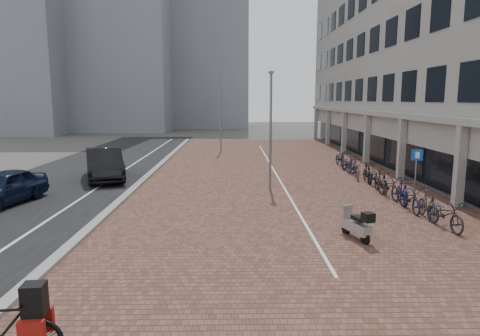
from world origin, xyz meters
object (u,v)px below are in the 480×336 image
object	(u,v)px
car_dark	(104,164)
parking_sign	(416,167)
scooter_front	(356,224)
hero_bike	(1,330)
car_navy	(2,188)

from	to	relation	value
car_dark	parking_sign	xyz separation A→B (m)	(14.79, -5.19, 0.62)
parking_sign	scooter_front	bearing A→B (deg)	-111.65
car_dark	scooter_front	distance (m)	14.91
car_dark	hero_bike	size ratio (longest dim) A/B	2.59
car_navy	hero_bike	size ratio (longest dim) A/B	2.14
hero_bike	scooter_front	bearing A→B (deg)	-56.14
hero_bike	parking_sign	size ratio (longest dim) A/B	0.90
parking_sign	car_dark	bearing A→B (deg)	177.13
scooter_front	parking_sign	xyz separation A→B (m)	(4.00, 5.10, 0.96)
hero_bike	car_dark	bearing A→B (deg)	5.46
car_dark	hero_bike	xyz separation A→B (m)	(3.19, -16.52, -0.24)
car_dark	scooter_front	bearing A→B (deg)	-63.10
car_navy	parking_sign	distance (m)	17.34
hero_bike	scooter_front	world-z (taller)	hero_bike
car_navy	hero_bike	world-z (taller)	car_navy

